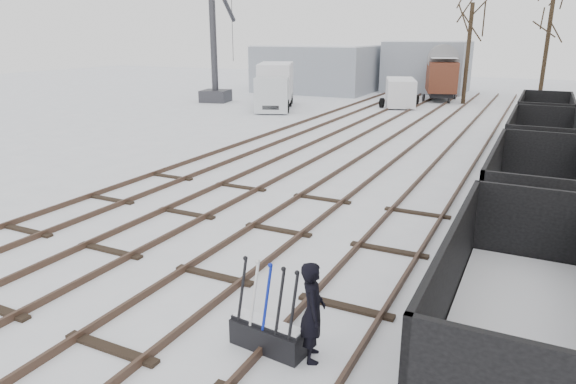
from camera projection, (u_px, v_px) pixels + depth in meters
name	position (u px, v px, depth m)	size (l,w,h in m)	color
ground	(214.00, 277.00, 11.04)	(120.00, 120.00, 0.00)	white
tracks	(389.00, 151.00, 22.73)	(13.90, 52.00, 0.16)	black
shed_left	(318.00, 68.00, 46.79)	(10.00, 8.00, 4.10)	gray
shed_right	(427.00, 66.00, 46.34)	(7.00, 6.00, 4.50)	gray
ground_frame	(268.00, 334.00, 8.43)	(1.34, 0.56, 1.49)	black
worker	(313.00, 312.00, 8.03)	(0.61, 0.40, 1.67)	black
freight_wagon_a	(520.00, 328.00, 7.50)	(2.24, 5.60, 2.29)	black
freight_wagon_b	(534.00, 204.00, 12.98)	(2.24, 5.60, 2.29)	black
freight_wagon_c	(540.00, 154.00, 18.47)	(2.24, 5.60, 2.29)	black
freight_wagon_d	(543.00, 127.00, 23.95)	(2.24, 5.60, 2.29)	black
box_van_wagon	(441.00, 75.00, 39.98)	(3.35, 4.82, 3.34)	black
lorry	(274.00, 86.00, 35.85)	(3.88, 7.11, 3.09)	black
panel_van	(400.00, 92.00, 37.03)	(3.20, 4.84, 1.97)	silver
crane	(216.00, 66.00, 39.28)	(2.42, 6.04, 10.13)	#303035
tree_far_left	(468.00, 54.00, 37.71)	(0.30, 0.30, 7.20)	black
tree_far_right	(546.00, 50.00, 37.91)	(0.30, 0.30, 7.80)	black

